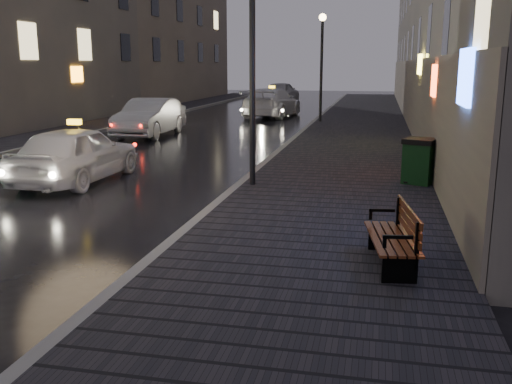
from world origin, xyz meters
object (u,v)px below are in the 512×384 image
lamp_far (322,54)px  car_left_mid (150,117)px  trash_bin (420,161)px  taxi_mid (272,103)px  taxi_near (77,154)px  car_far (282,92)px  bench (396,236)px  lamp_near (252,43)px

lamp_far → car_left_mid: size_ratio=1.10×
lamp_far → car_left_mid: lamp_far is taller
trash_bin → taxi_mid: (-7.12, 18.48, 0.12)m
taxi_near → car_far: car_far is taller
lamp_far → bench: 21.57m
lamp_far → car_far: bearing=105.8°
trash_bin → taxi_near: taxi_near is taller
lamp_near → lamp_far: bearing=90.0°
taxi_near → lamp_near: bearing=-179.7°
lamp_far → taxi_mid: (-3.17, 3.49, -2.66)m
trash_bin → car_left_mid: bearing=162.2°
bench → trash_bin: size_ratio=1.60×
trash_bin → car_left_mid: size_ratio=0.23×
lamp_near → taxi_near: bearing=179.5°
trash_bin → taxi_near: size_ratio=0.25×
taxi_near → car_left_mid: car_left_mid is taller
lamp_far → lamp_near: bearing=-90.0°
lamp_far → taxi_near: lamp_far is taller
lamp_far → trash_bin: bearing=-75.2°
car_left_mid → taxi_near: bearing=-79.6°
car_far → trash_bin: bearing=113.2°
bench → car_left_mid: (-9.88, 14.77, 0.21)m
lamp_near → car_far: (-4.91, 33.34, -2.67)m
lamp_far → bench: lamp_far is taller
bench → car_far: (-8.17, 38.47, 0.23)m
taxi_near → car_left_mid: bearing=-77.7°
trash_bin → taxi_near: 8.67m
car_left_mid → lamp_far: bearing=42.8°
taxi_mid → trash_bin: bearing=117.0°
bench → taxi_mid: 25.44m
bench → car_left_mid: size_ratio=0.37×
bench → taxi_mid: bearing=96.3°
bench → car_far: 39.33m
lamp_near → bench: 6.73m
trash_bin → taxi_near: bearing=-152.2°
lamp_near → taxi_mid: 19.92m
car_far → taxi_near: bearing=98.2°
lamp_near → taxi_near: 5.42m
bench → taxi_near: 9.46m
bench → car_left_mid: car_left_mid is taller
trash_bin → car_far: 33.53m
bench → car_far: size_ratio=0.37×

